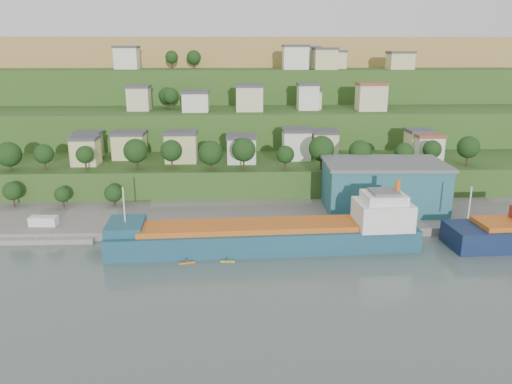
{
  "coord_description": "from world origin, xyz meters",
  "views": [
    {
      "loc": [
        -1.96,
        -94.25,
        42.83
      ],
      "look_at": [
        2.32,
        15.0,
        11.46
      ],
      "focal_mm": 35.0,
      "sensor_mm": 36.0,
      "label": 1
    }
  ],
  "objects_px": {
    "cargo_ship_near": "(274,237)",
    "kayak_orange": "(187,262)",
    "caravan": "(44,223)",
    "warehouse": "(383,186)"
  },
  "relations": [
    {
      "from": "cargo_ship_near",
      "to": "kayak_orange",
      "type": "distance_m",
      "value": 20.11
    },
    {
      "from": "caravan",
      "to": "kayak_orange",
      "type": "height_order",
      "value": "caravan"
    },
    {
      "from": "cargo_ship_near",
      "to": "kayak_orange",
      "type": "relative_size",
      "value": 20.29
    },
    {
      "from": "cargo_ship_near",
      "to": "warehouse",
      "type": "relative_size",
      "value": 2.17
    },
    {
      "from": "warehouse",
      "to": "kayak_orange",
      "type": "distance_m",
      "value": 57.24
    },
    {
      "from": "cargo_ship_near",
      "to": "caravan",
      "type": "relative_size",
      "value": 10.57
    },
    {
      "from": "caravan",
      "to": "cargo_ship_near",
      "type": "bearing_deg",
      "value": -8.97
    },
    {
      "from": "cargo_ship_near",
      "to": "warehouse",
      "type": "xyz_separation_m",
      "value": [
        30.29,
        21.46,
        5.64
      ]
    },
    {
      "from": "warehouse",
      "to": "kayak_orange",
      "type": "xyz_separation_m",
      "value": [
        -48.92,
        -28.58,
        -8.19
      ]
    },
    {
      "from": "caravan",
      "to": "warehouse",
      "type": "bearing_deg",
      "value": 9.75
    }
  ]
}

